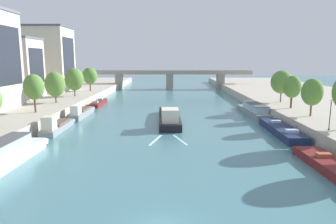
# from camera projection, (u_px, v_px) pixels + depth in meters

# --- Properties ---
(quay_left) EXTENTS (36.00, 170.00, 2.17)m
(quay_left) POSITION_uv_depth(u_px,v_px,m) (14.00, 103.00, 74.93)
(quay_left) COLOR #B7AD9E
(quay_left) RESTS_ON ground
(quay_right) EXTENTS (36.00, 170.00, 2.17)m
(quay_right) POSITION_uv_depth(u_px,v_px,m) (325.00, 103.00, 74.13)
(quay_right) COLOR #B7AD9E
(quay_right) RESTS_ON ground
(barge_midriver) EXTENTS (4.44, 19.86, 3.46)m
(barge_midriver) POSITION_uv_depth(u_px,v_px,m) (169.00, 117.00, 56.86)
(barge_midriver) COLOR black
(barge_midriver) RESTS_ON ground
(wake_behind_barge) EXTENTS (5.60, 5.99, 0.03)m
(wake_behind_barge) POSITION_uv_depth(u_px,v_px,m) (168.00, 140.00, 44.38)
(wake_behind_barge) COLOR silver
(wake_behind_barge) RESTS_ON ground
(moored_boat_left_near) EXTENTS (3.27, 15.42, 2.92)m
(moored_boat_left_near) POSITION_uv_depth(u_px,v_px,m) (4.00, 155.00, 33.43)
(moored_boat_left_near) COLOR silver
(moored_boat_left_near) RESTS_ON ground
(moored_boat_left_midway) EXTENTS (2.55, 11.57, 3.08)m
(moored_boat_left_midway) POSITION_uv_depth(u_px,v_px,m) (57.00, 126.00, 49.77)
(moored_boat_left_midway) COLOR gray
(moored_boat_left_midway) RESTS_ON ground
(moored_boat_left_second) EXTENTS (2.14, 12.43, 2.90)m
(moored_boat_left_second) POSITION_uv_depth(u_px,v_px,m) (82.00, 112.00, 62.30)
(moored_boat_left_second) COLOR gray
(moored_boat_left_second) RESTS_ON ground
(moored_boat_left_far) EXTENTS (2.23, 12.48, 2.15)m
(moored_boat_left_far) POSITION_uv_depth(u_px,v_px,m) (99.00, 103.00, 78.11)
(moored_boat_left_far) COLOR maroon
(moored_boat_left_far) RESTS_ON ground
(moored_boat_right_midway) EXTENTS (3.37, 15.20, 2.28)m
(moored_boat_right_midway) POSITION_uv_depth(u_px,v_px,m) (282.00, 130.00, 48.10)
(moored_boat_right_midway) COLOR #1E284C
(moored_boat_right_midway) RESTS_ON ground
(moored_boat_right_lone) EXTENTS (3.95, 16.19, 2.41)m
(moored_boat_right_lone) POSITION_uv_depth(u_px,v_px,m) (254.00, 110.00, 65.03)
(moored_boat_right_lone) COLOR gray
(moored_boat_right_lone) RESTS_ON ground
(tree_left_by_lamp) EXTENTS (3.61, 3.61, 6.89)m
(tree_left_by_lamp) POSITION_uv_depth(u_px,v_px,m) (34.00, 87.00, 54.20)
(tree_left_by_lamp) COLOR brown
(tree_left_by_lamp) RESTS_ON quay_left
(tree_left_midway) EXTENTS (4.32, 4.32, 6.82)m
(tree_left_midway) POSITION_uv_depth(u_px,v_px,m) (55.00, 84.00, 66.32)
(tree_left_midway) COLOR brown
(tree_left_midway) RESTS_ON quay_left
(tree_left_second) EXTENTS (4.79, 4.79, 7.23)m
(tree_left_second) POSITION_uv_depth(u_px,v_px,m) (74.00, 79.00, 78.33)
(tree_left_second) COLOR brown
(tree_left_second) RESTS_ON quay_left
(tree_left_past_mid) EXTENTS (4.43, 4.43, 7.00)m
(tree_left_past_mid) POSITION_uv_depth(u_px,v_px,m) (90.00, 76.00, 91.56)
(tree_left_past_mid) COLOR brown
(tree_left_past_mid) RESTS_ON quay_left
(tree_right_end_of_row) EXTENTS (3.53, 3.53, 6.35)m
(tree_right_end_of_row) POSITION_uv_depth(u_px,v_px,m) (312.00, 92.00, 50.76)
(tree_right_end_of_row) COLOR brown
(tree_right_end_of_row) RESTS_ON quay_right
(tree_right_nearest) EXTENTS (3.38, 3.38, 6.38)m
(tree_right_nearest) POSITION_uv_depth(u_px,v_px,m) (292.00, 87.00, 59.12)
(tree_right_nearest) COLOR brown
(tree_right_nearest) RESTS_ON quay_right
(tree_right_third) EXTENTS (4.68, 4.68, 7.07)m
(tree_right_third) POSITION_uv_depth(u_px,v_px,m) (282.00, 82.00, 67.14)
(tree_right_third) COLOR brown
(tree_right_third) RESTS_ON quay_right
(lamppost_right_bank) EXTENTS (0.28, 0.28, 4.18)m
(lamppost_right_bank) POSITION_uv_depth(u_px,v_px,m) (330.00, 113.00, 40.83)
(lamppost_right_bank) COLOR black
(lamppost_right_bank) RESTS_ON quay_right
(building_left_middle) EXTENTS (10.66, 10.14, 14.74)m
(building_left_middle) POSITION_uv_depth(u_px,v_px,m) (16.00, 68.00, 74.75)
(building_left_middle) COLOR #BCB2A8
(building_left_middle) RESTS_ON quay_left
(building_left_tall) EXTENTS (15.56, 12.60, 19.03)m
(building_left_tall) POSITION_uv_depth(u_px,v_px,m) (44.00, 59.00, 91.07)
(building_left_tall) COLOR beige
(building_left_tall) RESTS_ON quay_left
(bridge_far) EXTENTS (64.11, 4.40, 7.24)m
(bridge_far) POSITION_uv_depth(u_px,v_px,m) (170.00, 77.00, 120.32)
(bridge_far) COLOR gray
(bridge_far) RESTS_ON ground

